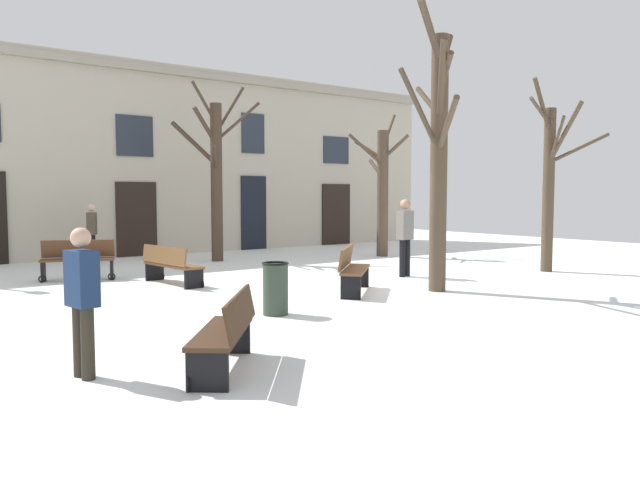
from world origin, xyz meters
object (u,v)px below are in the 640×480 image
at_px(bench_far_corner, 353,269).
at_px(bench_by_litter_bin, 171,265).
at_px(litter_bin, 275,288).
at_px(tree_right_of_center, 216,174).
at_px(bench_facing_shops, 78,259).
at_px(person_strolling, 92,230).
at_px(tree_foreground, 438,148).
at_px(person_by_shop_door, 405,233).
at_px(tree_left_of_center, 382,188).
at_px(person_crossing_plaza, 82,296).
at_px(tree_near_facade, 550,180).
at_px(bench_back_to_back_left, 227,332).

relative_size(bench_far_corner, bench_by_litter_bin, 0.82).
bearing_deg(bench_by_litter_bin, litter_bin, 174.12).
distance_m(tree_right_of_center, bench_by_litter_bin, 5.18).
relative_size(bench_facing_shops, person_strolling, 0.96).
distance_m(tree_foreground, person_by_shop_door, 2.88).
height_order(tree_foreground, bench_by_litter_bin, tree_foreground).
height_order(tree_left_of_center, person_crossing_plaza, tree_left_of_center).
distance_m(litter_bin, person_strolling, 9.40).
bearing_deg(litter_bin, tree_foreground, 1.94).
height_order(litter_bin, bench_by_litter_bin, litter_bin).
bearing_deg(person_crossing_plaza, bench_far_corner, -76.28).
height_order(tree_foreground, litter_bin, tree_foreground).
xyz_separation_m(bench_by_litter_bin, person_strolling, (-0.21, 5.21, 0.51)).
height_order(tree_near_facade, tree_foreground, tree_foreground).
bearing_deg(tree_near_facade, bench_far_corner, 177.07).
relative_size(tree_near_facade, person_crossing_plaza, 2.98).
height_order(tree_near_facade, litter_bin, tree_near_facade).
bearing_deg(bench_facing_shops, bench_back_to_back_left, -73.86).
bearing_deg(person_crossing_plaza, tree_right_of_center, -44.40).
xyz_separation_m(tree_near_facade, litter_bin, (-8.51, -0.69, -1.87)).
bearing_deg(person_crossing_plaza, person_by_shop_door, -76.52).
relative_size(litter_bin, person_crossing_plaza, 0.54).
distance_m(litter_bin, person_by_shop_door, 5.38).
distance_m(tree_near_facade, litter_bin, 8.74).
bearing_deg(person_strolling, person_crossing_plaza, 10.54).
xyz_separation_m(tree_right_of_center, person_crossing_plaza, (-6.28, -9.60, -1.66)).
height_order(tree_right_of_center, person_crossing_plaza, tree_right_of_center).
distance_m(bench_far_corner, person_crossing_plaza, 6.46).
distance_m(tree_right_of_center, person_by_shop_door, 6.31).
bearing_deg(tree_near_facade, bench_back_to_back_left, -163.96).
distance_m(tree_foreground, bench_back_to_back_left, 6.90).
height_order(tree_right_of_center, bench_back_to_back_left, tree_right_of_center).
height_order(person_strolling, person_by_shop_door, person_by_shop_door).
bearing_deg(person_by_shop_door, tree_right_of_center, -76.48).
relative_size(bench_by_litter_bin, person_strolling, 1.10).
bearing_deg(bench_back_to_back_left, tree_right_of_center, -168.15).
bearing_deg(tree_foreground, tree_right_of_center, 97.51).
bearing_deg(bench_far_corner, tree_foreground, -75.08).
bearing_deg(tree_left_of_center, tree_right_of_center, 160.06).
distance_m(tree_foreground, bench_far_corner, 2.92).
bearing_deg(bench_facing_shops, bench_far_corner, -32.17).
xyz_separation_m(bench_facing_shops, person_by_shop_door, (6.43, -3.95, 0.56)).
bearing_deg(bench_by_litter_bin, tree_right_of_center, -45.16).
xyz_separation_m(bench_by_litter_bin, person_by_shop_door, (4.98, -2.05, 0.60)).
bearing_deg(bench_back_to_back_left, tree_near_facade, 143.63).
distance_m(tree_near_facade, tree_foreground, 4.70).
relative_size(tree_near_facade, tree_right_of_center, 0.91).
height_order(litter_bin, bench_facing_shops, bench_facing_shops).
bearing_deg(bench_by_litter_bin, person_crossing_plaza, 143.37).
bearing_deg(tree_foreground, bench_facing_shops, 132.23).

